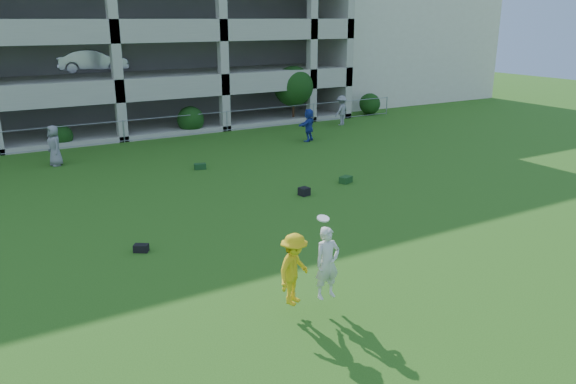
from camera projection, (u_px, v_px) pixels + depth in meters
ground at (324, 279)px, 14.29m from camera, size 100.00×100.00×0.00m
stucco_building at (366, 35)px, 46.99m from camera, size 16.00×14.00×10.00m
bystander_c at (54, 146)px, 24.99m from camera, size 0.74×0.99×1.82m
bystander_d at (309, 125)px, 30.01m from camera, size 1.63×1.32×1.74m
bystander_f at (341, 110)px, 34.50m from camera, size 1.34×1.07×1.81m
bag_black_b at (141, 248)px, 15.90m from camera, size 0.47×0.43×0.22m
bag_green_c at (346, 180)px, 22.56m from camera, size 0.59×0.51×0.26m
crate_d at (304, 191)px, 20.95m from camera, size 0.41×0.41×0.30m
bag_green_g at (200, 166)px, 24.59m from camera, size 0.56×0.41×0.25m
frisbee_contest at (303, 267)px, 12.29m from camera, size 1.67×1.06×2.00m
parking_garage at (79, 23)px, 35.28m from camera, size 30.00×14.00×12.00m
fence at (124, 131)px, 29.73m from camera, size 36.06×0.06×1.20m
shrub_row at (199, 106)px, 32.27m from camera, size 34.38×2.52×3.50m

